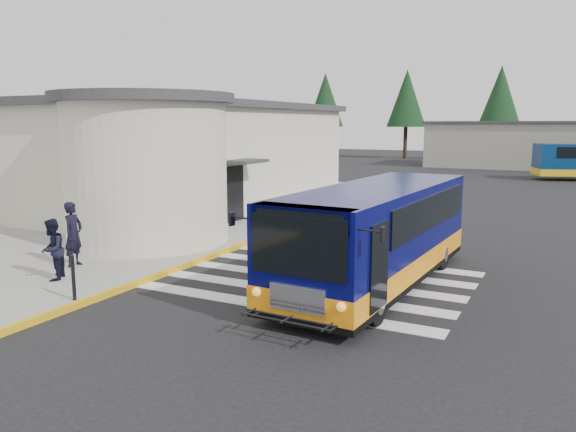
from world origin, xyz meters
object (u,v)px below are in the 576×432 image
at_px(pedestrian_b, 52,250).
at_px(bollard, 73,278).
at_px(transit_bus, 377,239).
at_px(pedestrian_a, 73,234).

height_order(pedestrian_b, bollard, pedestrian_b).
distance_m(transit_bus, pedestrian_b, 8.04).
bearing_deg(transit_bus, pedestrian_a, -159.65).
xyz_separation_m(transit_bus, pedestrian_b, (-7.14, -3.69, -0.27)).
relative_size(pedestrian_a, pedestrian_b, 1.15).
xyz_separation_m(pedestrian_b, bollard, (1.74, -0.94, -0.26)).
height_order(pedestrian_a, pedestrian_b, pedestrian_a).
xyz_separation_m(transit_bus, bollard, (-5.40, -4.63, -0.53)).
distance_m(pedestrian_a, pedestrian_b, 1.39).
relative_size(transit_bus, bollard, 8.81).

